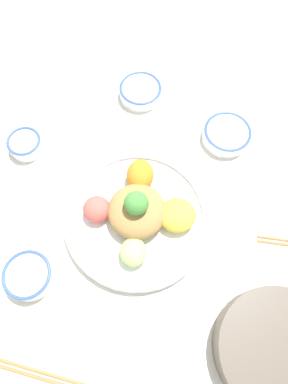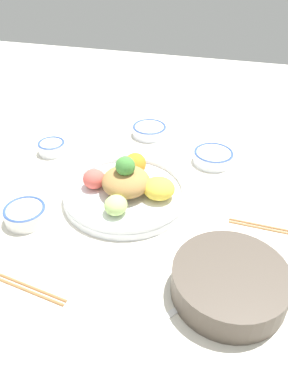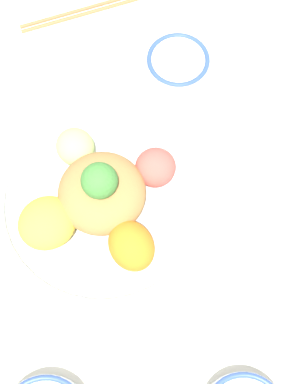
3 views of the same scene
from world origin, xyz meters
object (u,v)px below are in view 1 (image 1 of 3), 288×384
(sauce_bowl_red, at_px, (27,144))
(sauce_bowl_dark, at_px, (142,91))
(rice_bowl_plain, at_px, (31,276))
(chopsticks_pair_near, at_px, (50,378))
(salad_platter, at_px, (140,214))
(serving_spoon_extra, at_px, (286,153))
(rice_bowl_blue, at_px, (228,134))
(side_serving_bowl, at_px, (279,350))

(sauce_bowl_red, bearing_deg, sauce_bowl_dark, 35.35)
(sauce_bowl_dark, height_order, rice_bowl_plain, rice_bowl_plain)
(sauce_bowl_red, bearing_deg, chopsticks_pair_near, -72.49)
(salad_platter, distance_m, chopsticks_pair_near, 0.36)
(rice_bowl_plain, height_order, serving_spoon_extra, rice_bowl_plain)
(rice_bowl_blue, distance_m, rice_bowl_plain, 0.55)
(serving_spoon_extra, bearing_deg, sauce_bowl_dark, -32.28)
(salad_platter, height_order, side_serving_bowl, salad_platter)
(sauce_bowl_red, distance_m, sauce_bowl_dark, 0.32)
(rice_bowl_plain, bearing_deg, serving_spoon_extra, 32.29)
(salad_platter, height_order, serving_spoon_extra, salad_platter)
(side_serving_bowl, xyz_separation_m, serving_spoon_extra, (0.06, 0.44, -0.03))
(sauce_bowl_red, distance_m, rice_bowl_blue, 0.49)
(rice_bowl_blue, distance_m, side_serving_bowl, 0.48)
(rice_bowl_plain, relative_size, serving_spoon_extra, 0.78)
(salad_platter, xyz_separation_m, serving_spoon_extra, (0.34, 0.20, -0.03))
(sauce_bowl_dark, distance_m, side_serving_bowl, 0.66)
(rice_bowl_blue, bearing_deg, side_serving_bowl, -79.88)
(rice_bowl_plain, relative_size, chopsticks_pair_near, 0.42)
(sauce_bowl_red, xyz_separation_m, side_serving_bowl, (0.57, -0.40, 0.02))
(side_serving_bowl, height_order, serving_spoon_extra, side_serving_bowl)
(serving_spoon_extra, bearing_deg, chopsticks_pair_near, 36.77)
(sauce_bowl_red, bearing_deg, serving_spoon_extra, 3.83)
(sauce_bowl_red, xyz_separation_m, chopsticks_pair_near, (0.15, -0.48, -0.02))
(side_serving_bowl, bearing_deg, salad_platter, 139.22)
(rice_bowl_blue, relative_size, serving_spoon_extra, 0.91)
(rice_bowl_blue, relative_size, chopsticks_pair_near, 0.48)
(sauce_bowl_red, relative_size, rice_bowl_blue, 0.71)
(salad_platter, relative_size, rice_bowl_plain, 3.25)
(rice_bowl_blue, height_order, side_serving_bowl, side_serving_bowl)
(serving_spoon_extra, bearing_deg, rice_bowl_blue, -22.71)
(rice_bowl_plain, bearing_deg, salad_platter, 35.58)
(chopsticks_pair_near, height_order, serving_spoon_extra, chopsticks_pair_near)
(sauce_bowl_red, xyz_separation_m, serving_spoon_extra, (0.63, 0.04, -0.02))
(rice_bowl_plain, bearing_deg, rice_bowl_blue, 43.00)
(sauce_bowl_red, distance_m, chopsticks_pair_near, 0.51)
(rice_bowl_blue, bearing_deg, sauce_bowl_dark, 153.05)
(sauce_bowl_dark, distance_m, rice_bowl_plain, 0.52)
(sauce_bowl_dark, bearing_deg, sauce_bowl_red, -144.65)
(rice_bowl_plain, height_order, side_serving_bowl, side_serving_bowl)
(chopsticks_pair_near, bearing_deg, rice_bowl_blue, 68.11)
(salad_platter, height_order, sauce_bowl_red, salad_platter)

